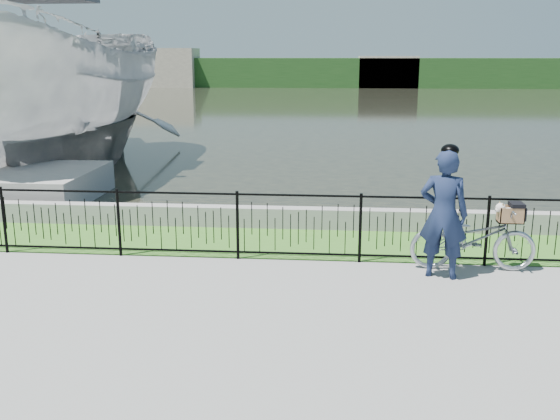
# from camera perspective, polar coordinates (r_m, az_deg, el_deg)

# --- Properties ---
(ground) EXTENTS (120.00, 120.00, 0.00)m
(ground) POSITION_cam_1_polar(r_m,az_deg,el_deg) (8.81, 1.06, -7.93)
(ground) COLOR gray
(ground) RESTS_ON ground
(grass_strip) EXTENTS (60.00, 2.00, 0.01)m
(grass_strip) POSITION_cam_1_polar(r_m,az_deg,el_deg) (11.26, 1.96, -2.99)
(grass_strip) COLOR #3C7223
(grass_strip) RESTS_ON ground
(water) EXTENTS (120.00, 120.00, 0.00)m
(water) POSITION_cam_1_polar(r_m,az_deg,el_deg) (41.29, 4.22, 9.37)
(water) COLOR black
(water) RESTS_ON ground
(quay_wall) EXTENTS (60.00, 0.30, 0.40)m
(quay_wall) POSITION_cam_1_polar(r_m,az_deg,el_deg) (12.17, 2.22, -0.73)
(quay_wall) COLOR gray
(quay_wall) RESTS_ON ground
(fence) EXTENTS (14.00, 0.06, 1.15)m
(fence) POSITION_cam_1_polar(r_m,az_deg,el_deg) (10.14, 1.69, -1.54)
(fence) COLOR black
(fence) RESTS_ON ground
(far_treeline) EXTENTS (120.00, 6.00, 3.00)m
(far_treeline) POSITION_cam_1_polar(r_m,az_deg,el_deg) (68.19, 4.58, 12.43)
(far_treeline) COLOR #22491C
(far_treeline) RESTS_ON ground
(far_building_left) EXTENTS (8.00, 4.00, 4.00)m
(far_building_left) POSITION_cam_1_polar(r_m,az_deg,el_deg) (68.72, -11.00, 12.65)
(far_building_left) COLOR #A29782
(far_building_left) RESTS_ON ground
(far_building_right) EXTENTS (6.00, 3.00, 3.20)m
(far_building_right) POSITION_cam_1_polar(r_m,az_deg,el_deg) (66.90, 9.83, 12.33)
(far_building_right) COLOR #A29782
(far_building_right) RESTS_ON ground
(bicycle_rig) EXTENTS (1.93, 0.67, 1.11)m
(bicycle_rig) POSITION_cam_1_polar(r_m,az_deg,el_deg) (10.20, 17.28, -2.45)
(bicycle_rig) COLOR #A2A8AE
(bicycle_rig) RESTS_ON ground
(cyclist) EXTENTS (0.81, 0.63, 2.03)m
(cyclist) POSITION_cam_1_polar(r_m,az_deg,el_deg) (9.61, 14.73, -0.27)
(cyclist) COLOR #151F3C
(cyclist) RESTS_ON ground
(boat_near) EXTENTS (4.61, 11.75, 6.31)m
(boat_near) POSITION_cam_1_polar(r_m,az_deg,el_deg) (18.90, -19.65, 10.28)
(boat_near) COLOR #B7B7B7
(boat_near) RESTS_ON water
(boat_far) EXTENTS (10.24, 12.59, 2.29)m
(boat_far) POSITION_cam_1_polar(r_m,az_deg,el_deg) (20.87, -20.28, 7.23)
(boat_far) COLOR #B7B7B7
(boat_far) RESTS_ON water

